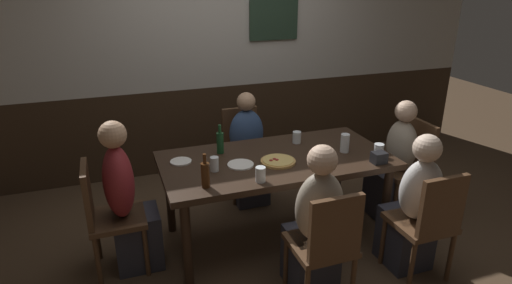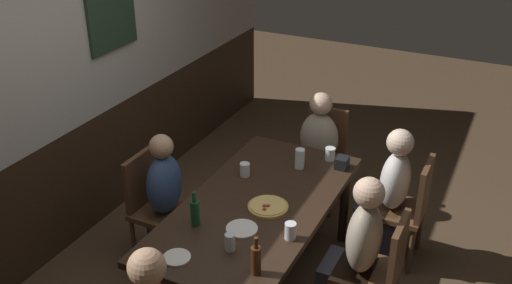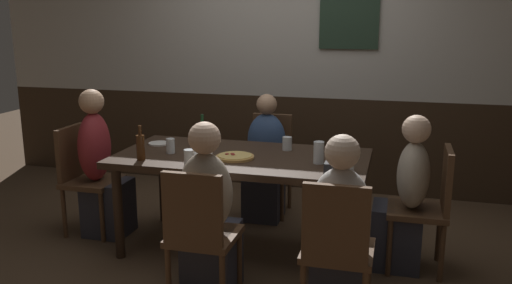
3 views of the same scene
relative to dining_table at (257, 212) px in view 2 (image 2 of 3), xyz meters
name	(u,v)px [view 2 (image 2 of 3)]	position (x,y,z in m)	size (l,w,h in m)	color
wall_back	(60,87)	(0.00, 1.65, 0.64)	(6.40, 0.13, 2.60)	#332316
dining_table	(257,212)	(0.00, 0.00, 0.00)	(1.85, 0.93, 0.74)	black
chair_head_east	(323,151)	(1.34, 0.00, -0.17)	(0.40, 0.40, 0.88)	#513521
chair_mid_far	(154,202)	(0.00, 0.88, -0.17)	(0.40, 0.40, 0.88)	#513521
chair_right_near	(408,205)	(0.81, -0.88, -0.17)	(0.40, 0.40, 0.88)	#513521
chair_mid_near	(379,268)	(0.00, -0.88, -0.17)	(0.40, 0.40, 0.88)	#513521
person_head_east	(316,163)	(1.18, 0.00, -0.20)	(0.37, 0.34, 1.10)	#2D2D38
person_mid_far	(172,212)	(0.00, 0.71, -0.21)	(0.34, 0.37, 1.09)	#2D2D38
person_right_near	(386,203)	(0.81, -0.71, -0.20)	(0.34, 0.37, 1.10)	#2D2D38
person_mid_near	(354,263)	(0.00, -0.72, -0.19)	(0.34, 0.37, 1.13)	#2D2D38
pizza	(268,207)	(-0.02, -0.09, 0.09)	(0.28, 0.28, 0.03)	tan
tumbler_short	(290,231)	(-0.27, -0.36, 0.13)	(0.07, 0.07, 0.11)	silver
pint_glass_stout	(245,170)	(0.29, 0.24, 0.12)	(0.07, 0.07, 0.10)	silver
pint_glass_amber	(230,243)	(-0.53, -0.08, 0.12)	(0.06, 0.06, 0.11)	silver
highball_clear	(330,155)	(0.80, -0.24, 0.12)	(0.08, 0.08, 0.10)	silver
beer_glass_tall	(300,160)	(0.58, -0.08, 0.14)	(0.07, 0.07, 0.16)	silver
beer_bottle_green	(195,212)	(-0.40, 0.25, 0.17)	(0.06, 0.06, 0.25)	#194723
beer_bottle_brown	(256,259)	(-0.65, -0.31, 0.17)	(0.06, 0.06, 0.25)	#42230F
plate_white_large	(242,229)	(-0.32, -0.05, 0.08)	(0.20, 0.20, 0.01)	white
plate_white_small	(177,257)	(-0.74, 0.17, 0.08)	(0.17, 0.17, 0.01)	white
condiment_caddy	(342,163)	(0.72, -0.37, 0.12)	(0.11, 0.09, 0.09)	black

